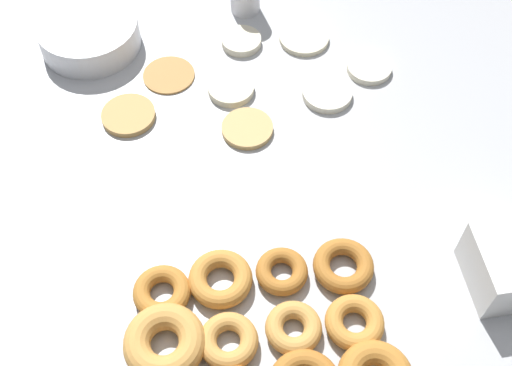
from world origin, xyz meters
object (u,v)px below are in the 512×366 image
at_px(pancake_0, 231,88).
at_px(pancake_4, 128,115).
at_px(pancake_5, 240,41).
at_px(container_stack, 510,266).
at_px(pancake_6, 169,74).
at_px(donut_tray, 261,336).
at_px(pancake_1, 304,38).
at_px(batter_bowl, 89,34).
at_px(pancake_7, 369,68).
at_px(pancake_2, 327,93).
at_px(pancake_3, 247,128).

distance_m(pancake_0, pancake_4, 0.20).
height_order(pancake_5, container_stack, container_stack).
distance_m(pancake_0, pancake_6, 0.13).
height_order(pancake_0, container_stack, container_stack).
xyz_separation_m(pancake_5, donut_tray, (-0.06, -0.63, 0.01)).
height_order(pancake_1, container_stack, container_stack).
distance_m(batter_bowl, container_stack, 0.89).
bearing_deg(pancake_0, pancake_5, 74.23).
distance_m(pancake_5, batter_bowl, 0.30).
height_order(pancake_0, pancake_7, pancake_0).
xyz_separation_m(pancake_2, container_stack, (0.18, -0.42, 0.04)).
bearing_deg(pancake_5, donut_tray, -95.41).
relative_size(pancake_4, donut_tray, 0.25).
relative_size(pancake_6, pancake_7, 1.15).
distance_m(pancake_1, container_stack, 0.61).
xyz_separation_m(pancake_5, pancake_6, (-0.15, -0.07, -0.00)).
bearing_deg(pancake_5, pancake_7, -25.13).
bearing_deg(pancake_2, container_stack, -66.46).
height_order(pancake_5, pancake_7, pancake_5).
height_order(pancake_2, pancake_6, pancake_2).
bearing_deg(pancake_2, pancake_3, -159.46).
height_order(pancake_2, container_stack, container_stack).
distance_m(pancake_2, batter_bowl, 0.49).
height_order(pancake_4, donut_tray, donut_tray).
relative_size(pancake_4, pancake_5, 1.24).
relative_size(pancake_3, pancake_4, 0.95).
height_order(donut_tray, batter_bowl, batter_bowl).
bearing_deg(pancake_1, pancake_6, -168.13).
height_order(pancake_1, pancake_2, pancake_2).
xyz_separation_m(pancake_1, pancake_5, (-0.13, 0.01, 0.00)).
relative_size(batter_bowl, container_stack, 1.68).
bearing_deg(pancake_3, pancake_1, 55.65).
xyz_separation_m(pancake_1, donut_tray, (-0.19, -0.62, 0.01)).
xyz_separation_m(pancake_3, pancake_6, (-0.13, 0.16, -0.00)).
xyz_separation_m(pancake_7, container_stack, (0.09, -0.48, 0.04)).
bearing_deg(donut_tray, pancake_0, 87.28).
xyz_separation_m(pancake_0, batter_bowl, (-0.26, 0.17, 0.02)).
relative_size(donut_tray, batter_bowl, 2.03).
height_order(pancake_7, batter_bowl, batter_bowl).
bearing_deg(donut_tray, pancake_4, 110.39).
bearing_deg(container_stack, pancake_1, 108.70).
bearing_deg(pancake_0, pancake_2, -12.77).
xyz_separation_m(pancake_6, batter_bowl, (-0.15, 0.11, 0.02)).
relative_size(pancake_3, batter_bowl, 0.47).
height_order(pancake_0, pancake_4, pancake_0).
xyz_separation_m(pancake_2, donut_tray, (-0.20, -0.46, 0.01)).
bearing_deg(pancake_6, pancake_3, -50.76).
xyz_separation_m(pancake_4, pancake_6, (0.08, 0.10, -0.00)).
distance_m(pancake_1, batter_bowl, 0.43).
bearing_deg(pancake_4, pancake_1, 22.98).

